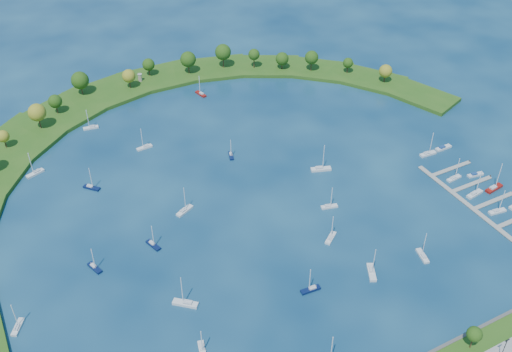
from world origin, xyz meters
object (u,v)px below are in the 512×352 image
moored_boat_4 (331,237)px  moored_boat_15 (153,244)px  moored_boat_18 (91,127)px  docked_boat_4 (497,211)px  moored_boat_5 (185,210)px  moored_boat_11 (231,155)px  moored_boat_13 (35,173)px  docked_boat_9 (475,175)px  moored_boat_6 (201,93)px  docked_boat_7 (494,188)px  moored_boat_17 (321,168)px  moored_boat_3 (372,271)px  moored_boat_10 (17,326)px  moored_boat_19 (423,255)px  moored_boat_0 (94,267)px  moored_boat_12 (202,349)px  docked_boat_6 (475,193)px  harbor_tower (140,77)px  docked_boat_8 (454,178)px  docked_boat_10 (428,153)px  moored_boat_16 (145,147)px  moored_boat_14 (91,187)px  dock_system (498,213)px  moored_boat_8 (186,303)px  moored_boat_9 (329,206)px  moored_boat_1 (311,289)px

moored_boat_4 → moored_boat_15: bearing=119.8°
moored_boat_18 → docked_boat_4: size_ratio=0.96×
moored_boat_5 → moored_boat_11: size_ratio=1.27×
moored_boat_13 → docked_boat_9: 201.04m
moored_boat_18 → moored_boat_6: bearing=-166.5°
moored_boat_6 → docked_boat_7: docked_boat_7 is taller
moored_boat_13 → moored_boat_17: size_ratio=0.89×
moored_boat_3 → moored_boat_11: size_ratio=1.34×
moored_boat_10 → moored_boat_19: size_ratio=0.95×
moored_boat_0 → moored_boat_6: 135.98m
moored_boat_6 → moored_boat_12: bearing=143.5°
moored_boat_12 → docked_boat_6: 139.44m
harbor_tower → moored_boat_6: (25.40, -27.48, -3.37)m
docked_boat_9 → docked_boat_8: bearing=174.9°
moored_boat_18 → docked_boat_10: 167.93m
moored_boat_18 → docked_boat_6: size_ratio=0.88×
moored_boat_12 → moored_boat_16: size_ratio=0.96×
moored_boat_5 → moored_boat_14: size_ratio=1.09×
dock_system → moored_boat_4: size_ratio=7.23×
moored_boat_3 → moored_boat_10: bearing=-78.8°
harbor_tower → moored_boat_18: bearing=-139.0°
moored_boat_4 → moored_boat_6: bearing=54.1°
moored_boat_10 → moored_boat_13: bearing=16.7°
moored_boat_4 → docked_boat_7: (81.60, -7.17, 0.07)m
moored_boat_3 → moored_boat_5: moored_boat_3 is taller
moored_boat_17 → docked_boat_4: 77.83m
moored_boat_8 → docked_boat_9: size_ratio=1.69×
harbor_tower → moored_boat_10: moored_boat_10 is taller
moored_boat_0 → moored_boat_5: moored_boat_5 is taller
harbor_tower → moored_boat_16: size_ratio=0.39×
dock_system → docked_boat_8: size_ratio=7.30×
moored_boat_5 → moored_boat_14: (-30.42, 33.96, -0.03)m
moored_boat_9 → moored_boat_18: size_ratio=0.95×
moored_boat_4 → moored_boat_18: 140.21m
moored_boat_4 → docked_boat_8: size_ratio=1.01×
moored_boat_9 → docked_boat_9: size_ratio=1.32×
moored_boat_3 → moored_boat_16: size_ratio=1.14×
moored_boat_0 → moored_boat_3: 104.40m
moored_boat_5 → moored_boat_10: 79.41m
moored_boat_12 → moored_boat_8: bearing=-173.4°
moored_boat_1 → moored_boat_18: 150.57m
moored_boat_6 → docked_boat_6: (70.26, -137.15, 0.04)m
moored_boat_19 → moored_boat_16: bearing=44.8°
docked_boat_4 → docked_boat_6: bearing=98.2°
dock_system → docked_boat_7: bearing=50.0°
docked_boat_7 → docked_boat_10: (-8.08, 34.25, -0.04)m
moored_boat_13 → moored_boat_1: bearing=101.8°
moored_boat_9 → docked_boat_9: (71.31, -12.39, -0.29)m
moored_boat_6 → moored_boat_17: bearing=179.9°
harbor_tower → docked_boat_10: bearing=-53.3°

